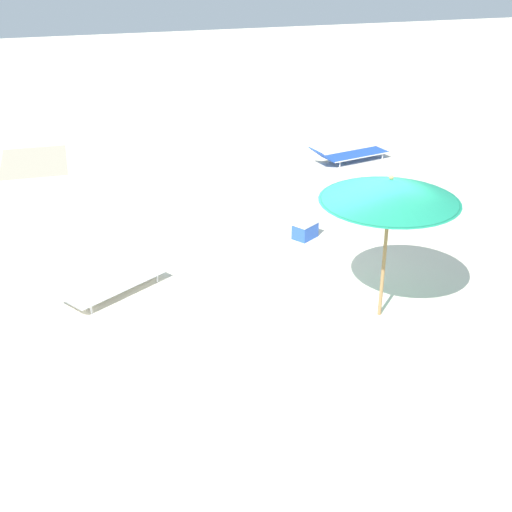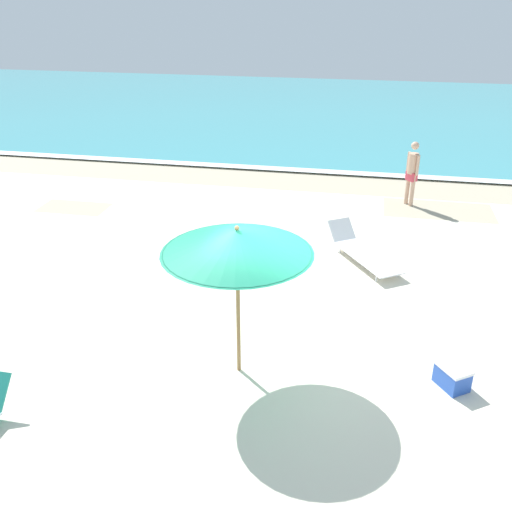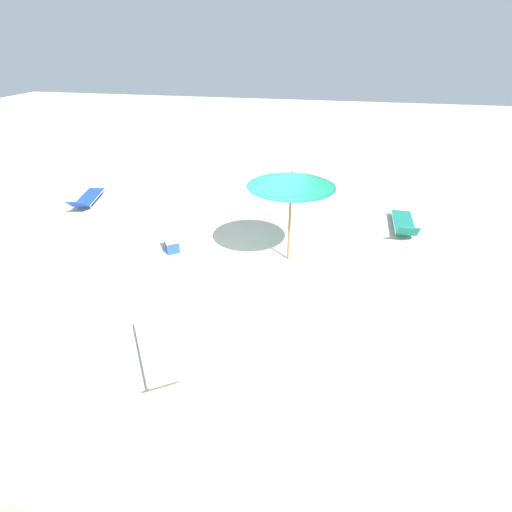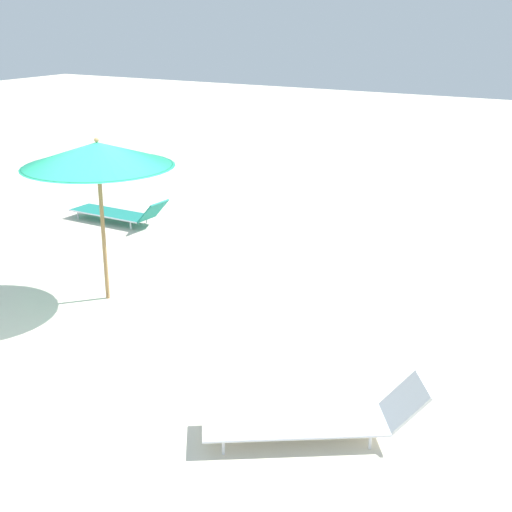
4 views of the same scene
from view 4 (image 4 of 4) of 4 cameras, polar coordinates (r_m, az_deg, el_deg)
The scene contains 4 objects.
ground_plane at distance 10.31m, azimuth -12.48°, elevation -5.90°, with size 60.00×60.00×0.16m.
beach_umbrella at distance 10.58m, azimuth -12.56°, elevation 7.90°, with size 2.22×2.22×2.47m.
sun_lounger_under_umbrella at distance 7.56m, azimuth 4.85°, elevation -12.82°, with size 1.77×2.24×0.58m.
sun_lounger_beside_umbrella at distance 15.04m, azimuth -10.84°, elevation 3.43°, with size 0.65×2.24×0.59m.
Camera 4 is at (6.76, 6.50, 4.21)m, focal length 50.00 mm.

